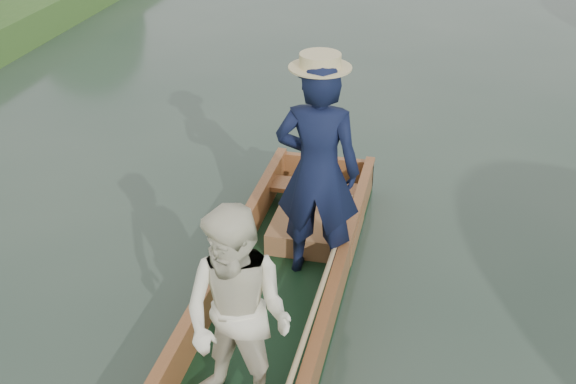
# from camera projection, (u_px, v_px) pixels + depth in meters

# --- Properties ---
(ground) EXTENTS (120.00, 120.00, 0.00)m
(ground) POSITION_uv_depth(u_px,v_px,m) (272.00, 320.00, 6.26)
(ground) COLOR #283D30
(ground) RESTS_ON ground
(punt) EXTENTS (1.18, 5.00, 2.16)m
(punt) POSITION_uv_depth(u_px,v_px,m) (281.00, 259.00, 5.85)
(punt) COLOR black
(punt) RESTS_ON ground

